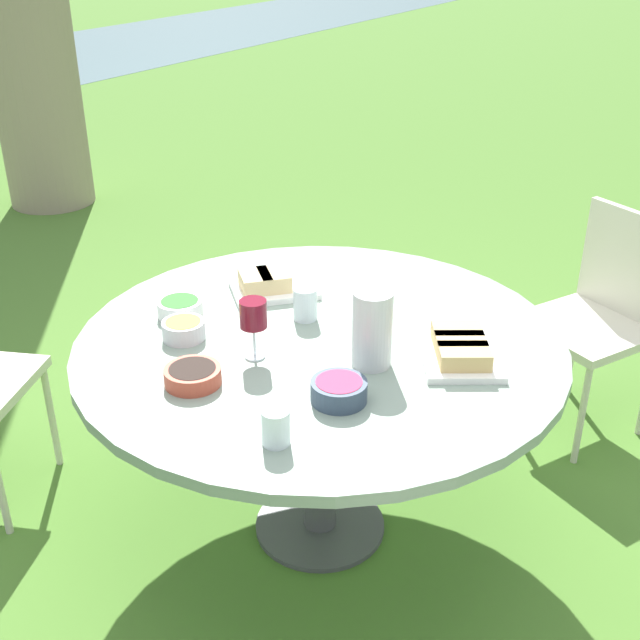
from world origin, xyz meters
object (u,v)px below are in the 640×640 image
at_px(dining_table, 320,360).
at_px(chair_near_right, 603,306).
at_px(water_pitcher, 372,329).
at_px(wine_glass, 253,316).

xyz_separation_m(dining_table, chair_near_right, (1.15, -0.60, -0.14)).
bearing_deg(water_pitcher, wine_glass, 114.42).
distance_m(water_pitcher, wine_glass, 0.34).
height_order(dining_table, wine_glass, wine_glass).
bearing_deg(water_pitcher, dining_table, 73.83).
bearing_deg(water_pitcher, chair_near_right, -18.14).
height_order(chair_near_right, wine_glass, wine_glass).
relative_size(dining_table, chair_near_right, 1.68).
relative_size(dining_table, water_pitcher, 6.55).
distance_m(dining_table, wine_glass, 0.31).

